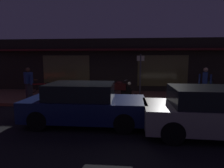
% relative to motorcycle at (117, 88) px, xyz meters
% --- Properties ---
extents(ground_plane, '(60.00, 60.00, 0.00)m').
position_rel_motorcycle_xyz_m(ground_plane, '(-0.39, -3.03, -0.65)').
color(ground_plane, black).
extents(sidewalk_slab, '(18.00, 4.00, 0.15)m').
position_rel_motorcycle_xyz_m(sidewalk_slab, '(-0.39, -0.03, -0.57)').
color(sidewalk_slab, brown).
rests_on(sidewalk_slab, ground_plane).
extents(storefront_building, '(18.00, 3.30, 3.60)m').
position_rel_motorcycle_xyz_m(storefront_building, '(-0.39, 3.36, 1.16)').
color(storefront_building, black).
rests_on(storefront_building, ground_plane).
extents(motorcycle, '(1.68, 0.65, 0.97)m').
position_rel_motorcycle_xyz_m(motorcycle, '(0.00, 0.00, 0.00)').
color(motorcycle, black).
rests_on(motorcycle, sidewalk_slab).
extents(bicycle_parked, '(1.65, 0.42, 0.91)m').
position_rel_motorcycle_xyz_m(bicycle_parked, '(-4.92, 0.80, -0.14)').
color(bicycle_parked, black).
rests_on(bicycle_parked, sidewalk_slab).
extents(person_photographer, '(0.56, 0.44, 1.67)m').
position_rel_motorcycle_xyz_m(person_photographer, '(-4.52, -1.16, 0.38)').
color(person_photographer, '#28232D').
rests_on(person_photographer, sidewalk_slab).
extents(person_bystander, '(0.59, 0.44, 1.67)m').
position_rel_motorcycle_xyz_m(person_bystander, '(4.55, -0.36, 0.38)').
color(person_bystander, '#28232D').
rests_on(person_bystander, sidewalk_slab).
extents(sign_post, '(0.44, 0.09, 2.40)m').
position_rel_motorcycle_xyz_m(sign_post, '(1.32, 0.86, 0.86)').
color(sign_post, '#47474C').
rests_on(sign_post, sidewalk_slab).
extents(trash_bin, '(0.48, 0.48, 0.93)m').
position_rel_motorcycle_xyz_m(trash_bin, '(5.30, 0.93, -0.03)').
color(trash_bin, '#2D4C33').
rests_on(trash_bin, sidewalk_slab).
extents(parked_car_far, '(4.10, 1.78, 1.42)m').
position_rel_motorcycle_xyz_m(parked_car_far, '(-0.92, -3.99, 0.06)').
color(parked_car_far, black).
rests_on(parked_car_far, ground_plane).
extents(parked_car_across, '(4.15, 1.87, 1.42)m').
position_rel_motorcycle_xyz_m(parked_car_across, '(3.09, -4.62, 0.06)').
color(parked_car_across, black).
rests_on(parked_car_across, ground_plane).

